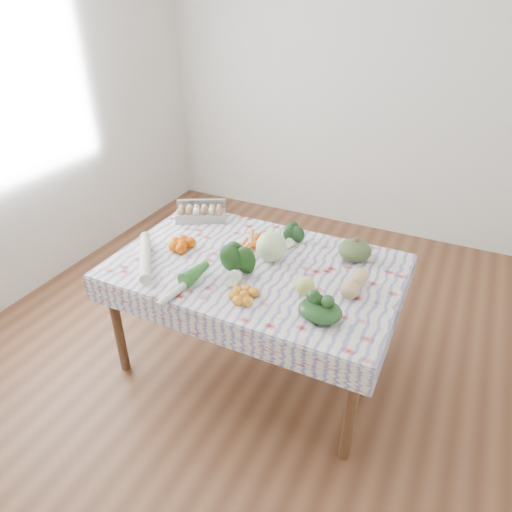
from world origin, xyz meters
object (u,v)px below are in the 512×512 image
egg_carton (201,214)px  butternut_squash (354,283)px  kabocha_squash (355,250)px  cabbage (271,246)px  grapefruit (305,286)px  dining_table (256,276)px

egg_carton → butternut_squash: bearing=-44.6°
kabocha_squash → butternut_squash: size_ratio=0.85×
kabocha_squash → egg_carton: bearing=177.9°
cabbage → grapefruit: size_ratio=1.77×
cabbage → butternut_squash: (0.53, -0.10, -0.04)m
dining_table → cabbage: bearing=57.5°
kabocha_squash → cabbage: (-0.44, -0.22, 0.03)m
kabocha_squash → grapefruit: (-0.14, -0.46, -0.01)m
dining_table → egg_carton: (-0.59, 0.35, 0.13)m
butternut_squash → grapefruit: bearing=-143.6°
dining_table → kabocha_squash: size_ratio=8.27×
cabbage → grapefruit: 0.39m
grapefruit → dining_table: bearing=157.4°
butternut_squash → kabocha_squash: bearing=109.4°
dining_table → cabbage: 0.20m
dining_table → egg_carton: bearing=149.5°
dining_table → cabbage: cabbage is taller
cabbage → butternut_squash: 0.54m
egg_carton → cabbage: bearing=-49.5°
kabocha_squash → cabbage: size_ratio=1.07×
dining_table → kabocha_squash: bearing=31.7°
dining_table → kabocha_squash: 0.61m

